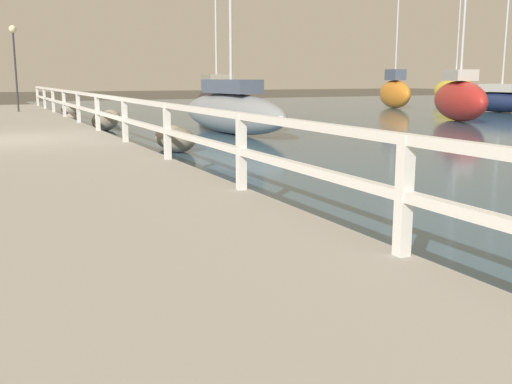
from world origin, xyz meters
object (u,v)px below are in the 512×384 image
object	(u,v)px
sailboat_orange	(395,91)
sailboat_gray	(231,110)
dock_lamp	(14,46)
sailboat_yellow	(455,90)
sailboat_black	(217,98)
sailboat_navy	(501,100)
sailboat_red	(459,99)

from	to	relation	value
sailboat_orange	sailboat_gray	bearing A→B (deg)	-130.86
dock_lamp	sailboat_gray	bearing A→B (deg)	-60.21
sailboat_orange	sailboat_gray	distance (m)	16.94
sailboat_yellow	sailboat_black	distance (m)	17.63
sailboat_yellow	sailboat_orange	bearing A→B (deg)	-153.63
dock_lamp	sailboat_orange	world-z (taller)	sailboat_orange
sailboat_gray	sailboat_navy	distance (m)	16.39
sailboat_navy	sailboat_red	bearing A→B (deg)	-151.70
sailboat_gray	sailboat_navy	xyz separation A→B (m)	(15.72, 4.65, -0.11)
sailboat_orange	dock_lamp	bearing A→B (deg)	-164.08
dock_lamp	sailboat_red	xyz separation A→B (m)	(14.93, -7.90, -1.97)
sailboat_orange	sailboat_gray	size ratio (longest dim) A/B	1.26
sailboat_black	sailboat_gray	world-z (taller)	sailboat_black
sailboat_black	sailboat_gray	size ratio (longest dim) A/B	1.14
sailboat_yellow	sailboat_navy	xyz separation A→B (m)	(-4.47, -7.74, -0.31)
sailboat_orange	sailboat_navy	bearing A→B (deg)	-56.14
sailboat_orange	sailboat_black	bearing A→B (deg)	-159.88
sailboat_black	sailboat_navy	bearing A→B (deg)	-6.00
dock_lamp	sailboat_gray	distance (m)	10.62
dock_lamp	sailboat_gray	size ratio (longest dim) A/B	0.49
sailboat_black	sailboat_navy	xyz separation A→B (m)	(12.75, -4.00, -0.17)
dock_lamp	sailboat_red	distance (m)	17.01
sailboat_orange	sailboat_black	distance (m)	10.81
sailboat_navy	sailboat_yellow	bearing A→B (deg)	57.70
dock_lamp	sailboat_orange	distance (m)	18.98
sailboat_yellow	sailboat_red	bearing A→B (deg)	-126.77
sailboat_navy	sailboat_gray	bearing A→B (deg)	-165.81
sailboat_red	sailboat_black	bearing A→B (deg)	154.18
sailboat_gray	sailboat_navy	world-z (taller)	sailboat_navy
sailboat_yellow	sailboat_gray	world-z (taller)	sailboat_yellow
sailboat_black	sailboat_yellow	bearing A→B (deg)	23.67
sailboat_navy	sailboat_black	bearing A→B (deg)	160.29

